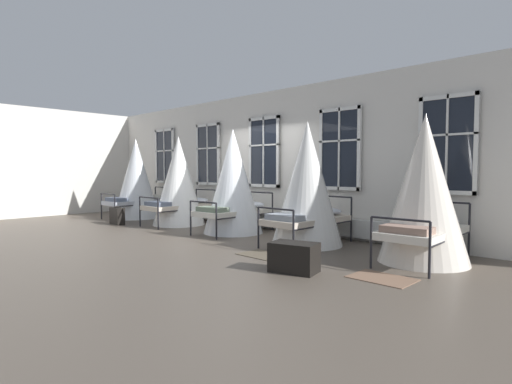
{
  "coord_description": "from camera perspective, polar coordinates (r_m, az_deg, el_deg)",
  "views": [
    {
      "loc": [
        6.63,
        -5.9,
        1.42
      ],
      "look_at": [
        0.71,
        0.3,
        0.95
      ],
      "focal_mm": 28.49,
      "sensor_mm": 36.0,
      "label": 1
    }
  ],
  "objects": [
    {
      "name": "suitcase_dark",
      "position": [
        11.21,
        -18.93,
        -3.17
      ],
      "size": [
        0.58,
        0.26,
        0.47
      ],
      "rotation": [
        0.0,
        0.0,
        -0.1
      ],
      "color": "black",
      "rests_on": "ground"
    },
    {
      "name": "cot_second",
      "position": [
        10.68,
        -10.8,
        1.41
      ],
      "size": [
        1.34,
        1.81,
        2.29
      ],
      "rotation": [
        0.0,
        0.0,
        1.57
      ],
      "color": "black",
      "rests_on": "ground"
    },
    {
      "name": "cot_third",
      "position": [
        9.13,
        -3.22,
        1.31
      ],
      "size": [
        1.34,
        1.84,
        2.33
      ],
      "rotation": [
        0.0,
        0.0,
        1.6
      ],
      "color": "black",
      "rests_on": "ground"
    },
    {
      "name": "rug_fourth",
      "position": [
        6.83,
        1.05,
        -8.83
      ],
      "size": [
        0.81,
        0.58,
        0.01
      ],
      "primitive_type": "cube",
      "rotation": [
        0.0,
        0.0,
        -0.02
      ],
      "color": "brown",
      "rests_on": "ground"
    },
    {
      "name": "cot_first",
      "position": [
        12.47,
        -16.45,
        1.67
      ],
      "size": [
        1.34,
        1.82,
        2.33
      ],
      "rotation": [
        0.0,
        0.0,
        1.56
      ],
      "color": "black",
      "rests_on": "ground"
    },
    {
      "name": "ground",
      "position": [
        8.99,
        -4.62,
        -5.97
      ],
      "size": [
        24.4,
        24.4,
        0.0
      ],
      "primitive_type": "plane",
      "color": "brown"
    },
    {
      "name": "window_bank",
      "position": [
        9.8,
        1.07,
        0.55
      ],
      "size": [
        9.39,
        0.1,
        2.62
      ],
      "color": "black",
      "rests_on": "ground"
    },
    {
      "name": "back_wall_with_windows",
      "position": [
        9.88,
        1.55,
        4.43
      ],
      "size": [
        13.2,
        0.1,
        3.29
      ],
      "primitive_type": "cube",
      "color": "silver",
      "rests_on": "ground"
    },
    {
      "name": "travel_trunk",
      "position": [
        5.74,
        5.37,
        -9.1
      ],
      "size": [
        0.72,
        0.54,
        0.41
      ],
      "primitive_type": "cube",
      "rotation": [
        0.0,
        0.0,
        0.24
      ],
      "color": "black",
      "rests_on": "ground"
    },
    {
      "name": "rug_fifth",
      "position": [
        5.66,
        17.26,
        -11.5
      ],
      "size": [
        0.81,
        0.57,
        0.01
      ],
      "primitive_type": "cube",
      "rotation": [
        0.0,
        0.0,
        -0.02
      ],
      "color": "brown",
      "rests_on": "ground"
    },
    {
      "name": "cot_fifth",
      "position": [
        6.69,
        22.54,
        0.15
      ],
      "size": [
        1.34,
        1.83,
        2.27
      ],
      "rotation": [
        0.0,
        0.0,
        1.59
      ],
      "color": "black",
      "rests_on": "ground"
    },
    {
      "name": "cot_fourth",
      "position": [
        7.7,
        7.2,
        0.95
      ],
      "size": [
        1.34,
        1.83,
        2.33
      ],
      "rotation": [
        0.0,
        0.0,
        1.55
      ],
      "color": "black",
      "rests_on": "ground"
    },
    {
      "name": "end_wall_left",
      "position": [
        13.83,
        -29.48,
        3.66
      ],
      "size": [
        0.1,
        7.52,
        3.29
      ],
      "primitive_type": "cube",
      "color": "silver",
      "rests_on": "ground"
    }
  ]
}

